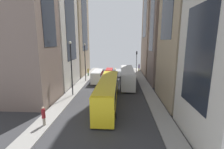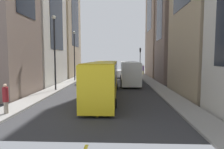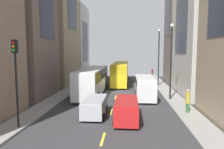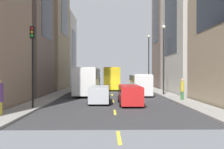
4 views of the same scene
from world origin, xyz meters
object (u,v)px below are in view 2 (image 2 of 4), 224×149
car_silver_0 (118,73)px  pedestrian_crossing_mid (6,98)px  city_bus_white (129,71)px  car_red_1 (106,72)px  pedestrian_crossing_near (78,72)px  delivery_van_white (90,73)px  pedestrian_walking_far (143,69)px  traffic_light_near_corner (140,56)px  streetcar_yellow (104,76)px

car_silver_0 → pedestrian_crossing_mid: bearing=73.7°
city_bus_white → car_red_1: (4.48, -9.98, -1.04)m
car_red_1 → pedestrian_crossing_near: pedestrian_crossing_near is taller
car_red_1 → delivery_van_white: bearing=75.7°
city_bus_white → pedestrian_walking_far: bearing=-104.8°
car_silver_0 → pedestrian_crossing_near: size_ratio=1.99×
pedestrian_crossing_mid → pedestrian_walking_far: bearing=174.5°
car_silver_0 → traffic_light_near_corner: size_ratio=0.67×
city_bus_white → car_silver_0: city_bus_white is taller
city_bus_white → car_silver_0: size_ratio=2.86×
streetcar_yellow → car_silver_0: (-1.34, -19.44, -1.23)m
delivery_van_white → pedestrian_crossing_mid: (2.91, 19.14, -0.27)m
traffic_light_near_corner → city_bus_white: bearing=76.5°
delivery_van_white → car_silver_0: 8.41m
car_red_1 → pedestrian_crossing_mid: (4.92, 27.05, 0.27)m
city_bus_white → pedestrian_crossing_near: bearing=-38.9°
traffic_light_near_corner → pedestrian_crossing_near: bearing=20.3°
streetcar_yellow → pedestrian_crossing_mid: streetcar_yellow is taller
pedestrian_walking_far → car_silver_0: bearing=-34.2°
traffic_light_near_corner → pedestrian_crossing_mid: bearing=67.3°
pedestrian_walking_far → traffic_light_near_corner: bearing=-12.3°
car_red_1 → pedestrian_crossing_near: 5.70m
car_red_1 → pedestrian_walking_far: bearing=-147.5°
city_bus_white → pedestrian_walking_far: 15.97m
delivery_van_white → traffic_light_near_corner: bearing=-132.1°
pedestrian_crossing_near → streetcar_yellow: bearing=20.6°
pedestrian_crossing_mid → traffic_light_near_corner: traffic_light_near_corner is taller
city_bus_white → pedestrian_walking_far: (-4.08, -15.43, -0.70)m
pedestrian_crossing_mid → pedestrian_crossing_near: bearing=-162.2°
pedestrian_crossing_near → pedestrian_walking_far: (-13.85, -7.56, 0.08)m
pedestrian_walking_far → pedestrian_crossing_mid: bearing=-14.3°
delivery_van_white → car_silver_0: bearing=-124.1°
pedestrian_crossing_near → pedestrian_walking_far: 15.78m
pedestrian_crossing_near → city_bus_white: bearing=51.8°
city_bus_white → delivery_van_white: bearing=-17.7°
car_silver_0 → pedestrian_crossing_near: bearing=8.1°
delivery_van_white → traffic_light_near_corner: size_ratio=1.00×
car_red_1 → pedestrian_crossing_mid: pedestrian_crossing_mid is taller
pedestrian_crossing_mid → traffic_light_near_corner: 32.33m
delivery_van_white → city_bus_white: bearing=162.3°
traffic_light_near_corner → car_silver_0: bearing=36.8°
city_bus_white → pedestrian_crossing_mid: bearing=61.1°
city_bus_white → car_red_1: city_bus_white is taller
streetcar_yellow → traffic_light_near_corner: 23.96m
streetcar_yellow → pedestrian_crossing_mid: 9.17m
car_red_1 → traffic_light_near_corner: size_ratio=0.77×
car_silver_0 → pedestrian_walking_far: bearing=-132.4°
city_bus_white → traffic_light_near_corner: 13.18m
car_silver_0 → car_red_1: (2.69, -0.97, 0.07)m
streetcar_yellow → car_red_1: (1.35, -20.42, -1.15)m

